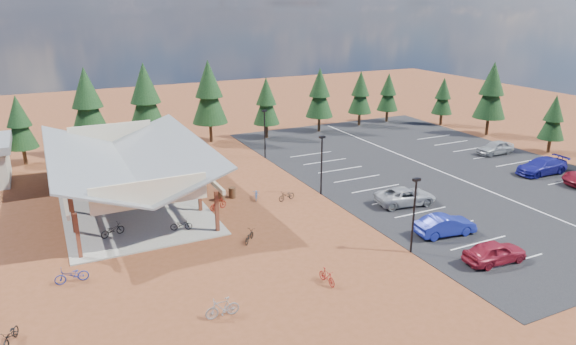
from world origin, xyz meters
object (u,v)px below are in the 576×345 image
Objects in this scene: bike_11 at (327,276)px; car_8 at (495,147)px; bike_6 at (167,186)px; trash_bin_1 at (232,193)px; trash_bin_0 at (221,195)px; car_2 at (406,196)px; bike_15 at (218,204)px; car_7 at (542,166)px; bike_1 at (120,204)px; bike_7 at (151,168)px; bike_pavilion at (127,158)px; bike_8 at (11,336)px; car_1 at (445,225)px; bike_10 at (72,275)px; bike_16 at (287,196)px; bike_0 at (112,230)px; bike_3 at (89,177)px; lamp_post_0 at (414,210)px; bike_5 at (154,200)px; lamp_post_1 at (322,161)px; bike_13 at (222,308)px; bike_14 at (256,194)px; lamp_post_2 at (265,131)px; bike_4 at (181,225)px; bike_12 at (249,236)px; car_0 at (495,252)px; bike_2 at (111,185)px.

bike_11 is 0.36× the size of car_8.
trash_bin_1 is at bearing -136.80° from bike_6.
trash_bin_0 is 1.00× the size of trash_bin_1.
car_2 reaches higher than trash_bin_1.
bike_15 is 31.06m from car_7.
bike_7 is (4.07, 8.11, 0.03)m from bike_1.
bike_pavilion is at bearing -51.74° from bike_1.
bike_8 is 1.10× the size of bike_11.
bike_7 is 27.60m from car_1.
car_1 is (10.77, 2.09, 0.30)m from bike_11.
bike_10 is 1.21× the size of bike_16.
bike_0 is 12.68m from bike_3.
lamp_post_0 is 3.10× the size of bike_3.
car_8 is (31.96, 1.91, 0.27)m from bike_15.
bike_pavilion is 3.95m from bike_5.
bike_8 is (-23.38, -11.23, -2.53)m from lamp_post_1.
trash_bin_1 is 29.58m from car_7.
bike_8 is 5.70m from bike_10.
bike_13 reaches higher than bike_14.
car_1 is (19.84, -14.54, 0.18)m from bike_1.
bike_6 is 15.39m from bike_10.
bike_5 is 8.25m from bike_14.
car_1 reaches higher than bike_10.
bike_3 is 0.39× the size of car_8.
lamp_post_2 reaches higher than bike_7.
bike_pavilion is 15.83m from lamp_post_1.
lamp_post_1 is 22.18m from car_7.
bike_0 is at bearing 88.46° from car_2.
bike_6 is 35.01m from car_7.
lamp_post_0 is 29.50m from bike_3.
bike_10 reaches higher than bike_14.
car_1 is (3.80, 1.06, -2.21)m from lamp_post_0.
bike_4 reaches higher than bike_12.
bike_8 reaches higher than bike_14.
bike_4 is 1.00× the size of bike_11.
lamp_post_1 is 6.14m from bike_14.
bike_6 is at bearing 39.17° from car_0.
car_2 is at bearing -119.24° from bike_0.
bike_16 is 9.68m from car_2.
bike_8 is 0.90× the size of bike_10.
bike_15 reaches higher than bike_12.
lamp_post_2 is at bearing -76.17° from bike_12.
bike_8 is (-15.22, -13.54, -0.00)m from trash_bin_0.
lamp_post_0 is at bearing 75.51° from bike_10.
bike_0 reaches higher than bike_16.
lamp_post_0 is 3.11× the size of bike_6.
lamp_post_1 is at bearing 53.07° from car_2.
trash_bin_0 is 10.14m from bike_2.
bike_13 is at bearing -108.73° from trash_bin_0.
bike_13 is 0.42× the size of car_1.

